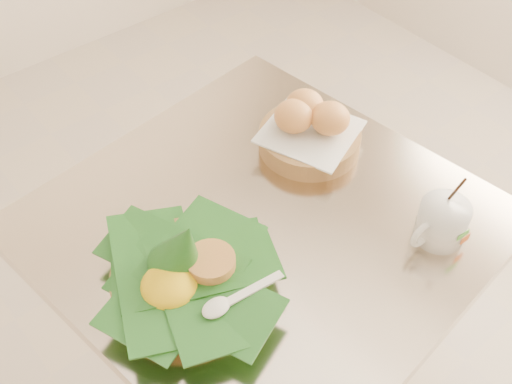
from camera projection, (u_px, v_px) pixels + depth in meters
cafe_table at (262, 293)px, 1.27m from camera, size 0.78×0.78×0.75m
rice_basket at (185, 274)px, 0.98m from camera, size 0.29×0.29×0.15m
bread_basket at (310, 129)px, 1.21m from camera, size 0.21×0.21×0.10m
coffee_mug at (442, 222)px, 1.06m from camera, size 0.12×0.09×0.14m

